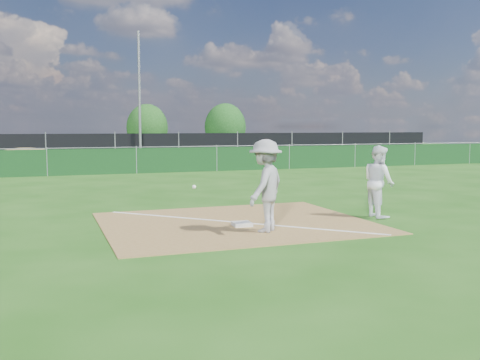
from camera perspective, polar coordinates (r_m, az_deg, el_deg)
name	(u,v)px	position (r m, az deg, el deg)	size (l,w,h in m)	color
ground	(158,184)	(20.99, -8.77, -0.43)	(90.00, 90.00, 0.00)	#1D4F11
infield_dirt	(236,223)	(12.37, -0.45, -4.58)	(6.00, 5.00, 0.02)	olive
foul_line	(236,222)	(12.37, -0.45, -4.51)	(0.08, 7.00, 0.01)	white
green_fence	(136,161)	(25.84, -10.99, 2.01)	(44.00, 0.05, 1.20)	#0E3313
dirt_mound	(26,159)	(29.02, -21.91, 2.07)	(3.38, 2.60, 1.17)	olive
black_fence	(115,148)	(33.74, -13.18, 3.32)	(46.00, 0.04, 1.80)	black
parking_lot	(106,158)	(38.74, -14.05, 2.27)	(46.00, 9.00, 0.01)	black
light_pole	(139,97)	(33.68, -10.67, 8.65)	(0.16, 0.16, 8.00)	slate
first_base	(242,224)	(11.93, 0.21, -4.71)	(0.40, 0.40, 0.08)	silver
play_at_first	(265,186)	(11.20, 2.73, -0.61)	(2.32, 1.39, 1.94)	#A3A3A6
runner	(379,181)	(13.53, 14.59, -0.15)	(0.86, 0.67, 1.77)	white
car_mid	(116,147)	(39.24, -13.08, 3.49)	(1.66, 4.77, 1.57)	black
car_right	(201,149)	(38.57, -4.20, 3.36)	(1.78, 4.39, 1.27)	black
tree_mid	(147,128)	(46.20, -9.87, 5.52)	(3.49, 3.49, 4.13)	#382316
tree_right	(225,127)	(46.50, -1.58, 5.67)	(3.57, 3.57, 4.23)	#382316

